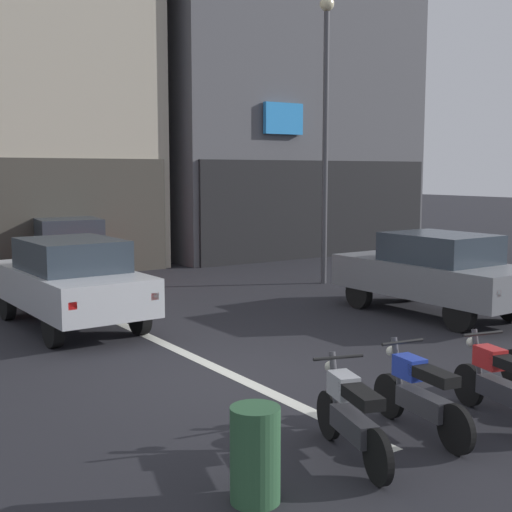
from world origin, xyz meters
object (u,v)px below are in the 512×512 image
object	(u,v)px
car_red_down_street	(68,247)
motorcycle_silver_row_leftmost	(351,415)
car_silver_crossing_near	(70,280)
motorcycle_blue_row_left_mid	(420,393)
car_grey_parked_kerbside	(435,271)
trash_bin	(255,455)
street_lamp	(326,113)
motorcycle_red_row_centre	(500,382)

from	to	relation	value
car_red_down_street	motorcycle_silver_row_leftmost	bearing A→B (deg)	-96.36
car_silver_crossing_near	motorcycle_blue_row_left_mid	world-z (taller)	car_silver_crossing_near
car_silver_crossing_near	car_grey_parked_kerbside	world-z (taller)	same
motorcycle_blue_row_left_mid	trash_bin	world-z (taller)	motorcycle_blue_row_left_mid
street_lamp	motorcycle_red_row_centre	bearing A→B (deg)	-117.60
car_grey_parked_kerbside	motorcycle_silver_row_leftmost	size ratio (longest dim) A/B	2.55
car_red_down_street	trash_bin	distance (m)	13.11
car_silver_crossing_near	motorcycle_blue_row_left_mid	distance (m)	7.36
street_lamp	car_grey_parked_kerbside	bearing A→B (deg)	-98.89
motorcycle_silver_row_leftmost	trash_bin	world-z (taller)	motorcycle_silver_row_leftmost
trash_bin	street_lamp	bearing A→B (deg)	47.78
motorcycle_red_row_centre	trash_bin	bearing A→B (deg)	-179.02
car_grey_parked_kerbside	trash_bin	size ratio (longest dim) A/B	4.85
motorcycle_silver_row_leftmost	trash_bin	size ratio (longest dim) A/B	1.90
motorcycle_red_row_centre	car_red_down_street	bearing A→B (deg)	93.23
motorcycle_blue_row_left_mid	trash_bin	size ratio (longest dim) A/B	1.95
car_silver_crossing_near	car_red_down_street	size ratio (longest dim) A/B	0.97
street_lamp	motorcycle_blue_row_left_mid	world-z (taller)	street_lamp
car_grey_parked_kerbside	motorcycle_red_row_centre	distance (m)	5.96
motorcycle_silver_row_leftmost	motorcycle_blue_row_left_mid	world-z (taller)	same
street_lamp	motorcycle_red_row_centre	world-z (taller)	street_lamp
motorcycle_blue_row_left_mid	car_grey_parked_kerbside	bearing A→B (deg)	40.50
car_grey_parked_kerbside	street_lamp	world-z (taller)	street_lamp
motorcycle_silver_row_leftmost	trash_bin	distance (m)	1.30
motorcycle_red_row_centre	trash_bin	size ratio (longest dim) A/B	1.93
car_grey_parked_kerbside	motorcycle_blue_row_left_mid	distance (m)	6.55
motorcycle_silver_row_leftmost	motorcycle_blue_row_left_mid	bearing A→B (deg)	4.26
car_silver_crossing_near	motorcycle_red_row_centre	distance (m)	7.86
car_silver_crossing_near	street_lamp	xyz separation A→B (m)	(7.06, 1.30, 3.41)
car_red_down_street	car_grey_parked_kerbside	bearing A→B (deg)	-60.82
motorcycle_red_row_centre	car_grey_parked_kerbside	bearing A→B (deg)	48.92
car_grey_parked_kerbside	street_lamp	bearing A→B (deg)	81.11
car_grey_parked_kerbside	car_red_down_street	bearing A→B (deg)	119.18
motorcycle_silver_row_leftmost	car_red_down_street	bearing A→B (deg)	83.64
motorcycle_blue_row_left_mid	trash_bin	xyz separation A→B (m)	(-2.35, -0.29, -0.03)
motorcycle_blue_row_left_mid	motorcycle_red_row_centre	world-z (taller)	same
street_lamp	trash_bin	xyz separation A→B (m)	(-7.99, -8.80, -3.87)
motorcycle_silver_row_leftmost	car_silver_crossing_near	bearing A→B (deg)	92.81
trash_bin	car_silver_crossing_near	bearing A→B (deg)	82.94
car_grey_parked_kerbside	street_lamp	distance (m)	5.50
motorcycle_blue_row_left_mid	street_lamp	bearing A→B (deg)	56.48
car_grey_parked_kerbside	trash_bin	world-z (taller)	car_grey_parked_kerbside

